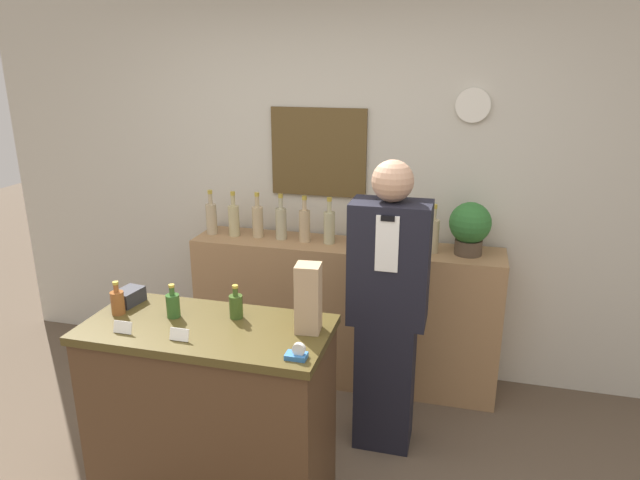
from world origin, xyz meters
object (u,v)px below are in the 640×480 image
object	(u,v)px
potted_plant	(470,226)
paper_bag	(308,298)
tape_dispenser	(297,354)
shopkeeper	(388,311)

from	to	relation	value
potted_plant	paper_bag	xyz separation A→B (m)	(-0.69, -1.23, -0.04)
paper_bag	tape_dispenser	size ratio (longest dim) A/B	3.57
shopkeeper	tape_dispenser	size ratio (longest dim) A/B	18.55
shopkeeper	paper_bag	size ratio (longest dim) A/B	5.19
paper_bag	tape_dispenser	distance (m)	0.29
shopkeeper	potted_plant	world-z (taller)	shopkeeper
potted_plant	tape_dispenser	bearing A→B (deg)	-114.13
shopkeeper	tape_dispenser	world-z (taller)	shopkeeper
shopkeeper	potted_plant	xyz separation A→B (m)	(0.41, 0.64, 0.34)
shopkeeper	paper_bag	bearing A→B (deg)	-115.48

